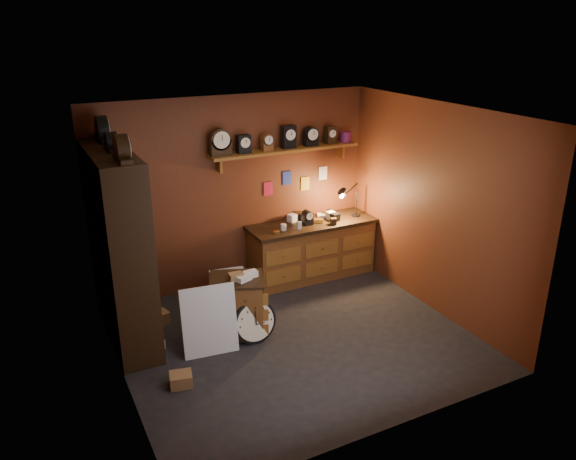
% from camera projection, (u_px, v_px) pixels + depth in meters
% --- Properties ---
extents(floor, '(4.00, 4.00, 0.00)m').
position_uv_depth(floor, '(295.00, 339.00, 6.78)').
color(floor, black).
rests_on(floor, ground).
extents(room_shell, '(4.02, 3.62, 2.71)m').
position_uv_depth(room_shell, '(295.00, 200.00, 6.28)').
color(room_shell, '#622D17').
rests_on(room_shell, ground).
extents(shelving_unit, '(0.47, 1.60, 2.58)m').
position_uv_depth(shelving_unit, '(116.00, 241.00, 6.39)').
color(shelving_unit, black).
rests_on(shelving_unit, ground).
extents(workbench, '(1.90, 0.66, 1.36)m').
position_uv_depth(workbench, '(312.00, 246.00, 8.28)').
color(workbench, brown).
rests_on(workbench, ground).
extents(low_cabinet, '(0.79, 0.74, 0.82)m').
position_uv_depth(low_cabinet, '(237.00, 303.00, 6.79)').
color(low_cabinet, brown).
rests_on(low_cabinet, ground).
extents(big_round_clock, '(0.53, 0.17, 0.53)m').
position_uv_depth(big_round_clock, '(255.00, 322.00, 6.65)').
color(big_round_clock, black).
rests_on(big_round_clock, ground).
extents(white_panel, '(0.65, 0.25, 0.83)m').
position_uv_depth(white_panel, '(211.00, 352.00, 6.52)').
color(white_panel, silver).
rests_on(white_panel, ground).
extents(mini_fridge, '(0.53, 0.55, 0.49)m').
position_uv_depth(mini_fridge, '(230.00, 292.00, 7.41)').
color(mini_fridge, silver).
rests_on(mini_fridge, ground).
extents(floor_box_a, '(0.27, 0.24, 0.14)m').
position_uv_depth(floor_box_a, '(181.00, 380.00, 5.90)').
color(floor_box_a, olive).
rests_on(floor_box_a, ground).
extents(floor_box_b, '(0.27, 0.28, 0.11)m').
position_uv_depth(floor_box_b, '(155.00, 349.00, 6.47)').
color(floor_box_b, white).
rests_on(floor_box_b, ground).
extents(floor_box_c, '(0.25, 0.22, 0.16)m').
position_uv_depth(floor_box_c, '(160.00, 318.00, 7.09)').
color(floor_box_c, olive).
rests_on(floor_box_c, ground).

